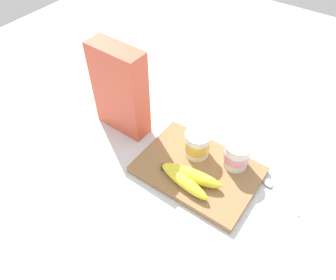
# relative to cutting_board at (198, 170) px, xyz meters

# --- Properties ---
(ground_plane) EXTENTS (2.40, 2.40, 0.00)m
(ground_plane) POSITION_rel_cutting_board_xyz_m (0.00, 0.00, -0.01)
(ground_plane) COLOR silver
(cutting_board) EXTENTS (0.33, 0.23, 0.02)m
(cutting_board) POSITION_rel_cutting_board_xyz_m (0.00, 0.00, 0.00)
(cutting_board) COLOR olive
(cutting_board) RESTS_ON ground_plane
(cereal_box) EXTENTS (0.17, 0.07, 0.29)m
(cereal_box) POSITION_rel_cutting_board_xyz_m (-0.30, 0.03, 0.13)
(cereal_box) COLOR #D85138
(cereal_box) RESTS_ON ground_plane
(yogurt_cup_front) EXTENTS (0.08, 0.08, 0.08)m
(yogurt_cup_front) POSITION_rel_cutting_board_xyz_m (-0.03, 0.04, 0.05)
(yogurt_cup_front) COLOR white
(yogurt_cup_front) RESTS_ON cutting_board
(yogurt_cup_back) EXTENTS (0.07, 0.07, 0.08)m
(yogurt_cup_back) POSITION_rel_cutting_board_xyz_m (0.08, 0.07, 0.05)
(yogurt_cup_back) COLOR white
(yogurt_cup_back) RESTS_ON cutting_board
(banana_bunch) EXTENTS (0.18, 0.09, 0.04)m
(banana_bunch) POSITION_rel_cutting_board_xyz_m (0.00, -0.06, 0.03)
(banana_bunch) COLOR yellow
(banana_bunch) RESTS_ON cutting_board
(spoon) EXTENTS (0.13, 0.07, 0.01)m
(spoon) POSITION_rel_cutting_board_xyz_m (0.20, 0.07, -0.00)
(spoon) COLOR silver
(spoon) RESTS_ON ground_plane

